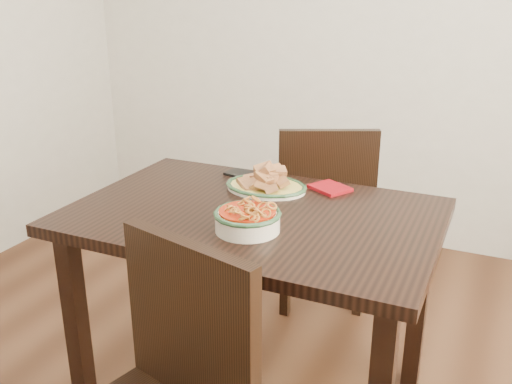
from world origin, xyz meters
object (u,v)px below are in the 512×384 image
at_px(dining_table, 254,238).
at_px(noodle_bowl, 247,217).
at_px(smartphone, 244,175).
at_px(chair_far, 323,208).
at_px(fish_plate, 266,178).

height_order(dining_table, noodle_bowl, noodle_bowl).
bearing_deg(noodle_bowl, smartphone, 116.45).
distance_m(chair_far, smartphone, 0.52).
bearing_deg(chair_far, dining_table, 64.42).
bearing_deg(dining_table, chair_far, 88.76).
xyz_separation_m(chair_far, smartphone, (-0.20, -0.41, 0.26)).
xyz_separation_m(fish_plate, noodle_bowl, (0.09, -0.36, -0.00)).
bearing_deg(smartphone, dining_table, -47.25).
relative_size(fish_plate, smartphone, 1.97).
relative_size(dining_table, chair_far, 1.35).
height_order(dining_table, fish_plate, fish_plate).
bearing_deg(dining_table, smartphone, 120.15).
xyz_separation_m(dining_table, fish_plate, (-0.04, 0.21, 0.14)).
distance_m(chair_far, noodle_bowl, 0.93).
xyz_separation_m(dining_table, smartphone, (-0.18, 0.32, 0.10)).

